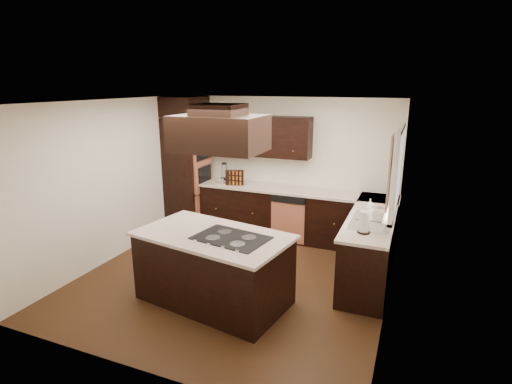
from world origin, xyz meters
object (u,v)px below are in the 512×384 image
island (214,269)px  range_hood (219,133)px  oven_column (188,173)px  spice_rack (235,178)px

island → range_hood: size_ratio=1.75×
oven_column → range_hood: range_hood is taller
oven_column → island: bearing=-52.6°
oven_column → range_hood: 3.13m
oven_column → spice_rack: (1.01, -0.01, -0.00)m
island → range_hood: 1.72m
oven_column → spice_rack: size_ratio=6.42×
island → oven_column: bearing=137.0°
oven_column → range_hood: bearing=-50.3°
island → range_hood: bearing=64.6°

